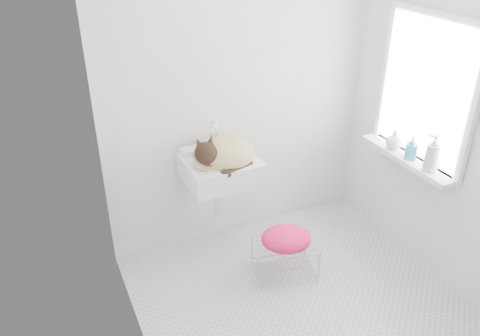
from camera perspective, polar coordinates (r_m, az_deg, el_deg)
name	(u,v)px	position (r m, az deg, el deg)	size (l,w,h in m)	color
floor	(297,299)	(3.64, 6.77, -15.04)	(2.20, 2.00, 0.02)	silver
back_wall	(240,91)	(3.74, -0.01, 9.03)	(2.20, 0.02, 2.50)	white
right_wall	(447,114)	(3.61, 23.23, 5.90)	(0.02, 2.00, 2.50)	white
left_wall	(127,181)	(2.56, -13.22, -1.45)	(0.02, 2.00, 2.50)	white
window_glass	(427,91)	(3.69, 21.17, 8.46)	(0.01, 0.80, 1.00)	white
window_frame	(425,91)	(3.68, 21.00, 8.43)	(0.04, 0.90, 1.10)	white
windowsill	(407,159)	(3.84, 19.03, 1.06)	(0.16, 0.88, 0.04)	white
sink	(220,159)	(3.58, -2.32, 1.09)	(0.54, 0.47, 0.22)	white
faucet	(211,132)	(3.67, -3.44, 4.20)	(0.20, 0.14, 0.20)	silver
cat	(223,155)	(3.55, -2.06, 1.59)	(0.48, 0.39, 0.31)	tan
wire_rack	(285,256)	(3.76, 5.29, -10.30)	(0.44, 0.31, 0.27)	#BDBBBB
towel	(286,244)	(3.64, 5.44, -8.90)	(0.38, 0.27, 0.15)	#DD0006
bottle_a	(429,170)	(3.68, 21.39, -0.26)	(0.09, 0.09, 0.23)	silver
bottle_b	(409,158)	(3.80, 19.33, 1.06)	(0.08, 0.08, 0.18)	teal
bottle_c	(393,149)	(3.91, 17.57, 2.20)	(0.12, 0.12, 0.16)	white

